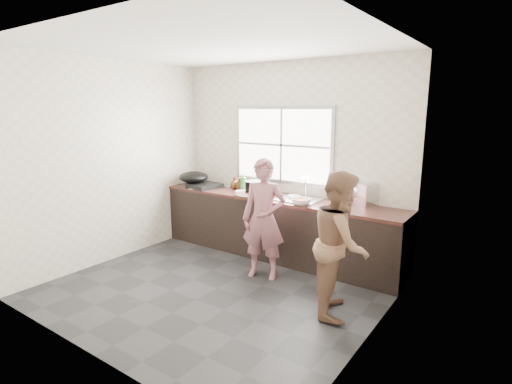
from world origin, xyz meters
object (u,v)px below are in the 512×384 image
Objects in this scene: bowl_mince at (266,197)px; glass_jar at (233,185)px; bowl_held at (294,197)px; bottle_green at (243,181)px; wok at (194,177)px; pot_lid_right at (229,186)px; black_pot at (255,188)px; plate_food at (242,191)px; bowl_crabs at (301,202)px; dish_rack at (360,193)px; bottle_brown_short at (235,183)px; bottle_brown_tall at (240,184)px; pot_lid_left at (195,188)px; woman at (264,223)px; burner at (204,186)px; person_side at (341,243)px; cutting_board at (250,195)px.

glass_jar is at bearing 159.14° from bowl_mince.
bottle_green reaches higher than bowl_held.
pot_lid_right is at bearing 36.12° from wok.
plate_food is (-0.25, 0.03, -0.09)m from black_pot.
bowl_crabs is (0.56, -0.03, 0.01)m from bowl_mince.
dish_rack reaches higher than bottle_green.
bottle_brown_short is at bearing -175.84° from bottle_green.
plate_food is 1.19× the size of bottle_brown_short.
wok is at bearing -163.20° from bottle_brown_tall.
bowl_held is at bearing 135.06° from bowl_crabs.
woman is at bearing -17.00° from pot_lid_left.
bottle_green is 0.61× the size of burner.
bottle_brown_tall is at bearing 164.97° from bowl_crabs.
black_pot reaches higher than bottle_brown_tall.
black_pot is at bearing -22.72° from bottle_brown_tall.
dish_rack is (0.84, 0.93, 0.31)m from woman.
bowl_mince is 0.82× the size of pot_lid_right.
burner is at bearing 176.09° from bowl_crabs.
glass_jar is at bearing 34.22° from pot_lid_left.
black_pot is 1.03m from pot_lid_left.
bowl_crabs is 2.26× the size of glass_jar.
wok reaches higher than pot_lid_right.
pot_lid_left is 0.87× the size of pot_lid_right.
pot_lid_left is (0.12, -0.11, -0.14)m from wok.
person_side is 2.84m from pot_lid_left.
bowl_crabs is 1.25× the size of bottle_brown_short.
glass_jar is (-0.80, 0.31, 0.02)m from bowl_mince.
bowl_held is 0.76× the size of bottle_green.
cutting_board is 1.96× the size of bowl_mince.
wok is (-0.80, -0.23, 0.01)m from bottle_green.
bowl_crabs is 1.37m from bottle_brown_short.
pot_lid_right is at bearing 158.09° from black_pot.
bottle_brown_tall reaches higher than burner.
bottle_brown_short is (-1.33, 0.33, 0.05)m from bowl_crabs.
dish_rack reaches higher than bottle_brown_short.
cutting_board is 0.62m from bottle_brown_short.
pot_lid_right is at bearing 149.90° from bottle_brown_short.
plate_food is 0.89m from wok.
glass_jar reaches higher than bowl_mince.
glass_jar is at bearing 174.75° from bowl_held.
dish_rack is (0.60, 0.44, 0.11)m from bowl_crabs.
wok reaches higher than cutting_board.
cutting_board is 2.09× the size of bowl_held.
black_pot reaches higher than bowl_crabs.
bowl_mince is 0.56m from bowl_crabs.
bowl_crabs is 1.05× the size of plate_food.
dish_rack is at bearing 14.15° from bowl_held.
pot_lid_left is at bearing -170.65° from black_pot.
plate_food is 0.21m from bottle_brown_tall.
pot_lid_left is 0.55m from pot_lid_right.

